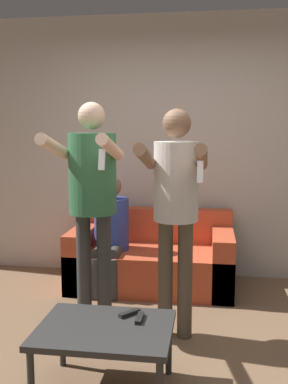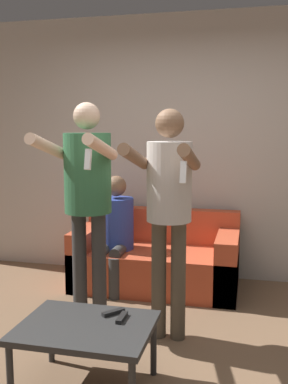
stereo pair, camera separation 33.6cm
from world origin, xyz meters
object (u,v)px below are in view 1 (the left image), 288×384
at_px(coffee_table, 105,334).
at_px(remote_near, 140,318).
at_px(couch, 152,260).
at_px(remote_far, 130,313).
at_px(person_standing_left, 92,189).
at_px(person_seated, 110,229).
at_px(person_standing_right, 176,197).

bearing_deg(coffee_table, remote_near, 32.07).
xyz_separation_m(couch, remote_far, (0.07, -1.68, 0.17)).
distance_m(person_standing_left, remote_far, 0.99).
bearing_deg(person_standing_left, couch, 74.10).
distance_m(person_seated, coffee_table, 1.75).
distance_m(person_standing_left, person_seated, 1.06).
bearing_deg(person_seated, coffee_table, -78.58).
relative_size(person_standing_left, remote_near, 11.60).
distance_m(person_standing_right, person_seated, 1.25).
bearing_deg(person_standing_right, coffee_table, -114.32).
bearing_deg(remote_far, remote_near, -40.52).
height_order(person_standing_left, coffee_table, person_standing_left).
distance_m(person_seated, remote_near, 1.68).
bearing_deg(person_seated, remote_near, -71.52).
height_order(person_standing_right, coffee_table, person_standing_right).
bearing_deg(couch, person_standing_right, -74.15).
height_order(person_seated, coffee_table, person_seated).
relative_size(couch, remote_far, 11.46).
height_order(coffee_table, remote_near, remote_near).
bearing_deg(coffee_table, person_standing_right, 65.68).
xyz_separation_m(person_standing_right, remote_far, (-0.23, -0.59, -0.64)).
relative_size(person_seated, remote_far, 8.02).
relative_size(person_standing_left, person_seated, 1.58).
xyz_separation_m(coffee_table, remote_near, (0.19, 0.12, 0.06)).
bearing_deg(remote_near, person_standing_left, 124.68).
relative_size(person_seated, coffee_table, 1.41).
bearing_deg(couch, person_standing_left, -105.90).
distance_m(person_standing_left, coffee_table, 1.10).
bearing_deg(couch, remote_far, -87.45).
bearing_deg(person_seated, person_standing_left, -85.38).
distance_m(coffee_table, remote_far, 0.22).
relative_size(person_standing_left, remote_far, 12.69).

